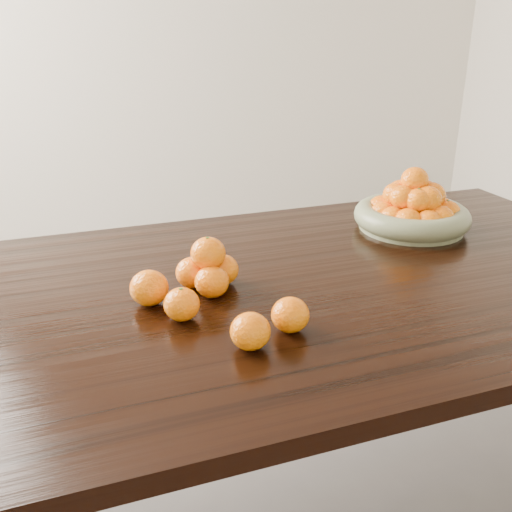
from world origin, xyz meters
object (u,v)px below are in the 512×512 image
object	(u,v)px
dining_table	(265,319)
fruit_bowl	(413,211)
orange_pyramid	(209,269)
loose_orange_0	(182,304)

from	to	relation	value
dining_table	fruit_bowl	xyz separation A→B (m)	(0.53, 0.21, 0.14)
fruit_bowl	orange_pyramid	xyz separation A→B (m)	(-0.65, -0.19, -0.01)
dining_table	loose_orange_0	xyz separation A→B (m)	(-0.21, -0.10, 0.12)
loose_orange_0	fruit_bowl	bearing A→B (deg)	22.89
dining_table	fruit_bowl	distance (m)	0.59
orange_pyramid	loose_orange_0	size ratio (longest dim) A/B	1.96
loose_orange_0	dining_table	bearing A→B (deg)	25.34
fruit_bowl	loose_orange_0	world-z (taller)	fruit_bowl
fruit_bowl	orange_pyramid	bearing A→B (deg)	-163.44
dining_table	fruit_bowl	world-z (taller)	fruit_bowl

